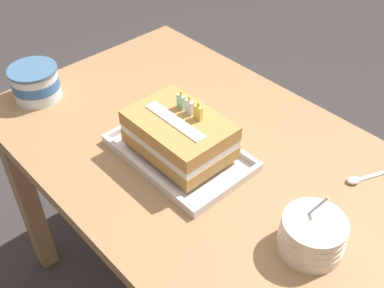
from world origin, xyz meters
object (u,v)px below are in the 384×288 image
(foil_tray, at_px, (180,154))
(ice_cream_tub, at_px, (35,83))
(birthday_cake, at_px, (179,134))
(serving_spoon_near_tray, at_px, (359,179))
(bowl_stack, at_px, (312,235))

(foil_tray, distance_m, ice_cream_tub, 0.50)
(foil_tray, relative_size, birthday_cake, 1.43)
(serving_spoon_near_tray, bearing_deg, ice_cream_tub, -154.73)
(serving_spoon_near_tray, bearing_deg, foil_tray, -143.91)
(bowl_stack, distance_m, ice_cream_tub, 0.88)
(foil_tray, xyz_separation_m, bowl_stack, (0.39, 0.01, 0.03))
(bowl_stack, height_order, serving_spoon_near_tray, bowl_stack)
(foil_tray, relative_size, ice_cream_tub, 2.53)
(foil_tray, bearing_deg, bowl_stack, 1.85)
(bowl_stack, relative_size, ice_cream_tub, 0.98)
(foil_tray, bearing_deg, birthday_cake, 90.00)
(foil_tray, bearing_deg, ice_cream_tub, -164.30)
(foil_tray, relative_size, bowl_stack, 2.58)
(bowl_stack, bearing_deg, birthday_cake, -178.17)
(bowl_stack, relative_size, serving_spoon_near_tray, 0.98)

